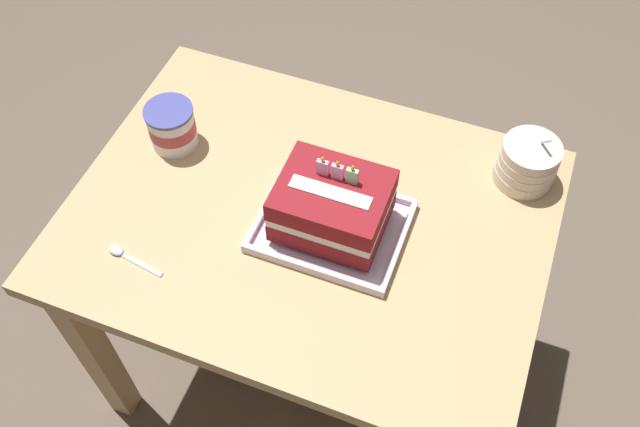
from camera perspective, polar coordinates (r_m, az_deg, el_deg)
ground_plane at (r=2.10m, az=-0.68°, el=-11.75°), size 8.00×8.00×0.00m
dining_table at (r=1.56m, az=-0.89°, el=-2.61°), size 1.00×0.75×0.73m
foil_tray at (r=1.44m, az=0.97°, el=-1.10°), size 0.30×0.24×0.02m
birthday_cake at (r=1.38m, az=1.01°, el=0.69°), size 0.22×0.17×0.17m
bowl_stack at (r=1.55m, az=16.61°, el=3.99°), size 0.13×0.13×0.14m
ice_cream_tub at (r=1.59m, az=-12.03°, el=6.99°), size 0.11×0.11×0.10m
serving_spoon_near_tray at (r=1.46m, az=-15.84°, el=-3.21°), size 0.13×0.04×0.01m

